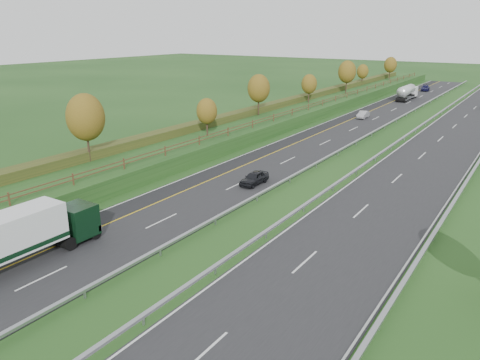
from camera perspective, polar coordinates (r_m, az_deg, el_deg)
The scene contains 15 objects.
ground at distance 65.54m, azimuth 14.36°, elevation 3.00°, with size 400.00×400.00×0.00m, color #1C4017.
near_carriageway at distance 72.86m, azimuth 9.75°, elevation 4.80°, with size 10.50×200.00×0.04m, color black.
far_carriageway at distance 68.22m, azimuth 22.51°, elevation 2.78°, with size 10.50×200.00×0.04m, color black.
hard_shoulder at distance 74.38m, azimuth 7.10°, elevation 5.19°, with size 3.00×200.00×0.04m, color black.
lane_markings at distance 70.52m, azimuth 14.47°, elevation 4.07°, with size 26.75×200.00×0.01m.
embankment_left at distance 78.59m, azimuth 1.04°, elevation 6.74°, with size 12.00×200.00×2.00m, color #1C4017.
hedge_left at distance 79.38m, azimuth -0.18°, elevation 7.99°, with size 2.20×180.00×1.10m, color #2D3A17.
fence_left at distance 75.66m, azimuth 3.79°, elevation 7.59°, with size 0.12×189.06×1.20m.
median_barrier_near at distance 70.72m, azimuth 14.00°, elevation 4.62°, with size 0.32×200.00×0.71m.
median_barrier_far at distance 69.28m, azimuth 17.97°, elevation 4.00°, with size 0.32×200.00×0.71m.
trees_left at distance 74.73m, azimuth -0.10°, elevation 10.33°, with size 6.64×164.30×7.66m.
road_tanker at distance 120.85m, azimuth 19.71°, elevation 10.07°, with size 2.40×11.22×3.46m.
car_dark_near at distance 51.09m, azimuth 1.75°, elevation 0.25°, with size 1.66×4.13×1.41m, color black.
car_silver_mid at distance 92.92m, azimuth 14.77°, elevation 7.72°, with size 1.43×4.11×1.35m, color #99999D.
car_small_far at distance 140.52m, azimuth 21.66°, elevation 10.38°, with size 2.07×5.10×1.48m, color #14133E.
Camera 1 is at (28.10, -5.23, 16.26)m, focal length 35.00 mm.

